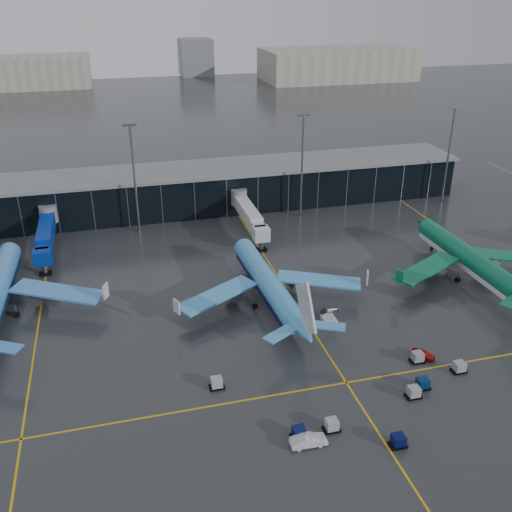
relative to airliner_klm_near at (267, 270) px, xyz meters
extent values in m
plane|color=#282B2D|center=(-5.22, -11.18, -6.40)|extent=(600.00, 600.00, 0.00)
cube|color=black|center=(-5.22, 50.82, -1.40)|extent=(140.00, 16.00, 10.00)
cube|color=slate|center=(-5.22, 50.82, 3.90)|extent=(142.00, 17.00, 0.80)
cylinder|color=#595B60|center=(-40.22, 42.32, -1.20)|extent=(4.00, 4.00, 4.00)
cube|color=navy|center=(-40.22, 28.82, -2.00)|extent=(3.00, 24.00, 3.00)
cylinder|color=#595B60|center=(-40.22, 21.32, -5.10)|extent=(1.00, 1.00, 2.60)
cylinder|color=#595B60|center=(4.78, 42.32, -1.20)|extent=(4.00, 4.00, 4.00)
cube|color=silver|center=(4.78, 28.82, -2.00)|extent=(3.00, 24.00, 3.00)
cylinder|color=#595B60|center=(4.78, 21.32, -5.10)|extent=(1.00, 1.00, 2.60)
cylinder|color=#595B60|center=(-20.22, 38.82, 6.10)|extent=(0.50, 0.50, 25.00)
cube|color=#595B60|center=(-20.22, 38.82, 18.80)|extent=(3.00, 0.40, 0.60)
cylinder|color=#595B60|center=(19.78, 38.82, 6.10)|extent=(0.50, 0.50, 25.00)
cube|color=#595B60|center=(19.78, 38.82, 18.80)|extent=(3.00, 0.40, 0.60)
cylinder|color=#595B60|center=(59.78, 38.82, 6.10)|extent=(0.50, 0.50, 25.00)
cube|color=#595B60|center=(59.78, 38.82, 18.80)|extent=(3.00, 0.40, 0.60)
cube|color=#B2AD99|center=(114.78, 248.82, 2.60)|extent=(90.00, 42.00, 18.00)
cube|color=#B2AD99|center=(-65.22, 268.82, 1.60)|extent=(70.00, 38.00, 16.00)
cube|color=#B2AD99|center=(34.78, 288.82, 4.60)|extent=(20.00, 20.00, 22.00)
cube|color=gold|center=(-40.22, 8.82, -6.39)|extent=(0.30, 120.00, 0.02)
cube|color=gold|center=(4.78, 8.82, -6.39)|extent=(0.30, 120.00, 0.02)
cube|color=gold|center=(49.78, 8.82, -6.39)|extent=(0.30, 120.00, 0.02)
cube|color=gold|center=(4.78, -26.18, -6.39)|extent=(220.00, 0.30, 0.02)
cube|color=black|center=(12.68, -31.58, -6.22)|extent=(2.20, 1.50, 0.36)
cube|color=gray|center=(12.68, -31.58, -5.45)|extent=(1.60, 1.50, 1.50)
cube|color=black|center=(14.87, -30.18, -6.22)|extent=(2.20, 1.50, 0.36)
cube|color=#052040|center=(14.87, -30.18, -5.45)|extent=(1.60, 1.50, 1.50)
cube|color=black|center=(22.22, -28.05, -6.22)|extent=(2.20, 1.50, 0.36)
cube|color=gray|center=(22.22, -28.05, -5.45)|extent=(1.60, 1.50, 1.50)
cube|color=black|center=(17.40, -24.20, -6.22)|extent=(2.20, 1.50, 0.36)
cube|color=gray|center=(17.40, -24.20, -5.45)|extent=(1.60, 1.50, 1.50)
cube|color=black|center=(-5.58, -35.12, -6.22)|extent=(2.20, 1.50, 0.36)
cube|color=#050E43|center=(-5.58, -35.12, -5.45)|extent=(1.60, 1.50, 1.50)
cube|color=black|center=(-0.98, -34.85, -6.22)|extent=(2.20, 1.50, 0.36)
cube|color=#9899A0|center=(-0.98, -34.85, -5.45)|extent=(1.60, 1.50, 1.50)
cube|color=black|center=(-13.82, -22.47, -6.22)|extent=(2.20, 1.50, 0.36)
cube|color=#93969B|center=(-13.82, -22.47, -5.45)|extent=(1.60, 1.50, 1.50)
cube|color=black|center=(6.08, -39.65, -6.22)|extent=(2.20, 1.50, 0.36)
cube|color=#040B3B|center=(6.08, -39.65, -5.45)|extent=(1.60, 1.50, 1.50)
cube|color=white|center=(8.46, -9.96, -6.00)|extent=(2.28, 3.26, 0.80)
cube|color=white|center=(8.46, -9.96, -4.10)|extent=(1.67, 2.87, 2.29)
imported|color=#B0130D|center=(18.92, -23.34, -5.77)|extent=(3.40, 3.85, 1.26)
imported|color=silver|center=(-4.81, -36.61, -5.61)|extent=(4.81, 1.75, 1.58)
camera|label=1|loc=(-25.24, -87.97, 46.49)|focal=40.00mm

